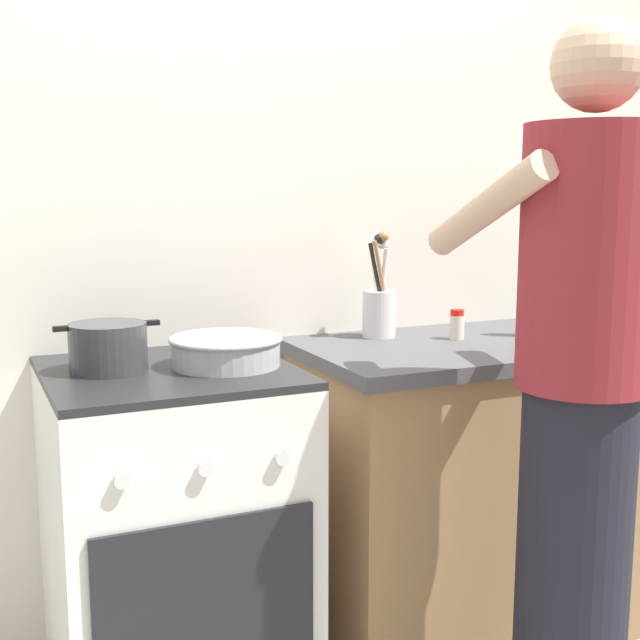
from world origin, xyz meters
TOP-DOWN VIEW (x-y plane):
  - back_wall at (0.20, 0.50)m, footprint 3.20×0.10m
  - countertop at (0.55, 0.15)m, footprint 1.00×0.60m
  - stove_range at (-0.35, 0.15)m, footprint 0.60×0.62m
  - pot at (-0.49, 0.18)m, footprint 0.25×0.19m
  - mixing_bowl at (-0.21, 0.12)m, footprint 0.29×0.29m
  - utensil_crock at (0.34, 0.33)m, footprint 0.10×0.10m
  - spice_bottle at (0.53, 0.20)m, footprint 0.04×0.04m
  - oil_bottle at (0.79, 0.14)m, footprint 0.06×0.06m
  - person at (0.45, -0.42)m, footprint 0.41×0.50m

SIDE VIEW (x-z plane):
  - stove_range at x=-0.35m, z-range 0.00..0.90m
  - countertop at x=0.55m, z-range 0.00..0.90m
  - person at x=0.45m, z-range 0.01..1.71m
  - mixing_bowl at x=-0.21m, z-range 0.90..0.98m
  - spice_bottle at x=0.53m, z-range 0.90..0.99m
  - pot at x=-0.49m, z-range 0.90..1.02m
  - utensil_crock at x=0.34m, z-range 0.84..1.16m
  - oil_bottle at x=0.79m, z-range 0.88..1.13m
  - back_wall at x=0.20m, z-range 0.00..2.50m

